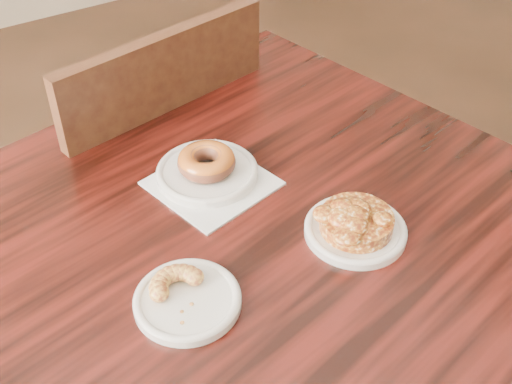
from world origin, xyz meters
TOP-DOWN VIEW (x-y plane):
  - chair_far at (-0.27, 0.55)m, footprint 0.57×0.57m
  - napkin at (-0.28, 0.10)m, footprint 0.21×0.21m
  - plate_donut at (-0.28, 0.12)m, footprint 0.17×0.17m
  - plate_cruller at (-0.43, -0.10)m, footprint 0.15×0.15m
  - plate_fritter at (-0.16, -0.12)m, footprint 0.15×0.15m
  - glazed_donut at (-0.28, 0.12)m, footprint 0.10×0.10m
  - apple_fritter at (-0.16, -0.12)m, footprint 0.15×0.15m
  - cruller_fragment at (-0.43, -0.10)m, footprint 0.09×0.09m

SIDE VIEW (x-z plane):
  - chair_far at x=-0.27m, z-range 0.00..0.90m
  - napkin at x=-0.28m, z-range 0.75..0.75m
  - plate_cruller at x=-0.43m, z-range 0.75..0.76m
  - plate_fritter at x=-0.16m, z-range 0.75..0.76m
  - plate_donut at x=-0.28m, z-range 0.75..0.77m
  - cruller_fragment at x=-0.43m, z-range 0.76..0.79m
  - apple_fritter at x=-0.16m, z-range 0.76..0.80m
  - glazed_donut at x=-0.28m, z-range 0.77..0.80m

